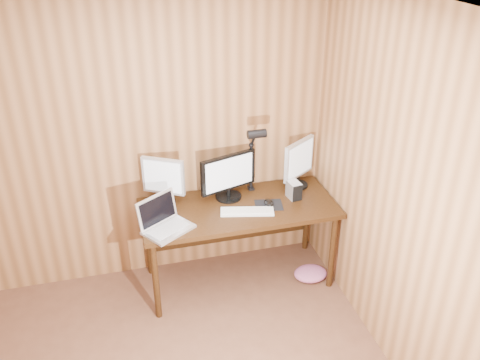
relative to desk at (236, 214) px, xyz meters
name	(u,v)px	position (x,y,z in m)	size (l,w,h in m)	color
room_shell	(132,317)	(-0.93, -1.70, 0.62)	(4.00, 4.00, 4.00)	brown
desk	(236,214)	(0.00, 0.00, 0.00)	(1.60, 0.70, 0.75)	black
monitor_center	(228,176)	(-0.04, 0.09, 0.33)	(0.49, 0.22, 0.40)	black
monitor_left	(163,180)	(-0.57, 0.14, 0.34)	(0.33, 0.21, 0.41)	black
monitor_right	(299,162)	(0.59, 0.13, 0.35)	(0.33, 0.25, 0.43)	black
laptop	(164,221)	(-0.63, -0.24, 0.18)	(0.45, 0.42, 0.25)	silver
keyboard	(247,211)	(0.04, -0.18, 0.13)	(0.44, 0.22, 0.02)	white
mousepad	(269,205)	(0.25, -0.12, 0.12)	(0.22, 0.18, 0.00)	black
mouse	(269,203)	(0.25, -0.12, 0.15)	(0.07, 0.11, 0.04)	black
hard_drive	(294,190)	(0.49, -0.06, 0.19)	(0.11, 0.15, 0.15)	silver
phone	(269,209)	(0.23, -0.19, 0.13)	(0.06, 0.10, 0.01)	silver
speaker	(287,177)	(0.51, 0.20, 0.18)	(0.05, 0.05, 0.12)	black
desk_lamp	(254,151)	(0.18, 0.10, 0.53)	(0.15, 0.22, 0.66)	black
fabric_pile	(310,274)	(0.62, -0.23, -0.58)	(0.30, 0.24, 0.09)	#CA618E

